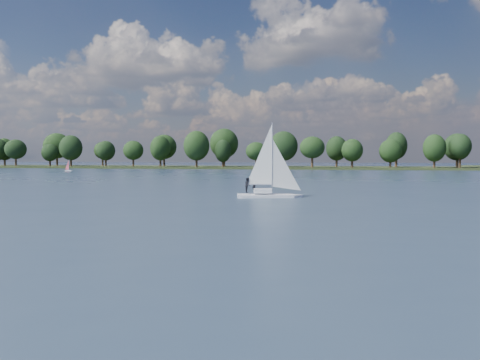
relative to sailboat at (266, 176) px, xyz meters
name	(u,v)px	position (x,y,z in m)	size (l,w,h in m)	color
ground	(343,180)	(7.19, 48.47, -2.56)	(700.00, 700.00, 0.00)	#233342
far_shore	(353,169)	(7.19, 160.47, -2.56)	(660.00, 40.00, 1.50)	black
sailboat	(266,176)	(0.00, 0.00, 0.00)	(7.24, 3.81, 9.17)	silver
dinghy_pink	(69,168)	(-86.66, 102.99, -1.60)	(2.58, 1.08, 4.08)	white
treeline	(368,149)	(13.25, 156.76, 5.46)	(562.66, 73.52, 18.37)	black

